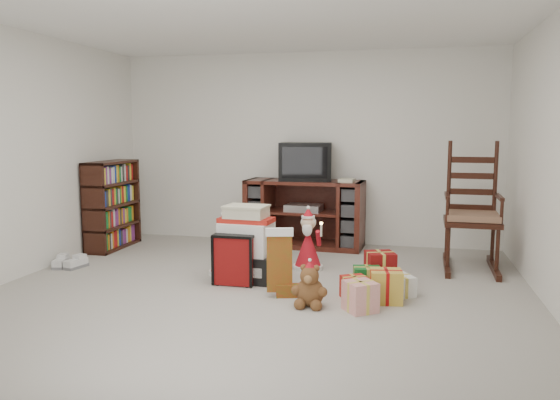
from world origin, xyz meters
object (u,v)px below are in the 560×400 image
object	(u,v)px
gift_pile	(247,248)
teddy_bear	(310,288)
sneaker_pair	(69,263)
tv_stand	(304,213)
rocking_chair	(471,223)
crt_television	(306,162)
bookshelf	(112,206)
santa_figurine	(308,246)
gift_cluster	(374,283)
mrs_claus_figurine	(223,251)
red_suitcase	(235,259)

from	to	relation	value
gift_pile	teddy_bear	world-z (taller)	gift_pile
sneaker_pair	tv_stand	bearing A→B (deg)	32.06
rocking_chair	crt_television	distance (m)	2.15
bookshelf	rocking_chair	bearing A→B (deg)	-0.44
santa_figurine	bookshelf	bearing A→B (deg)	169.28
tv_stand	santa_figurine	world-z (taller)	tv_stand
gift_pile	gift_cluster	xyz separation A→B (m)	(1.29, -0.27, -0.20)
gift_pile	sneaker_pair	distance (m)	2.06
rocking_chair	sneaker_pair	xyz separation A→B (m)	(-4.27, -1.00, -0.44)
santa_figurine	sneaker_pair	size ratio (longest dim) A/B	1.93
mrs_claus_figurine	gift_cluster	bearing A→B (deg)	-14.27
sneaker_pair	red_suitcase	bearing A→B (deg)	-9.61
rocking_chair	teddy_bear	world-z (taller)	rocking_chair
rocking_chair	santa_figurine	world-z (taller)	rocking_chair
gift_cluster	crt_television	xyz separation A→B (m)	(-1.00, 1.95, 0.97)
gift_pile	red_suitcase	size ratio (longest dim) A/B	1.26
tv_stand	teddy_bear	xyz separation A→B (m)	(0.49, -2.36, -0.27)
red_suitcase	gift_pile	bearing A→B (deg)	72.54
red_suitcase	gift_cluster	world-z (taller)	red_suitcase
tv_stand	bookshelf	size ratio (longest dim) A/B	1.38
santa_figurine	gift_cluster	xyz separation A→B (m)	(0.76, -0.82, -0.13)
bookshelf	gift_cluster	bearing A→B (deg)	-21.28
rocking_chair	crt_television	xyz separation A→B (m)	(-1.95, 0.67, 0.61)
gift_pile	mrs_claus_figurine	distance (m)	0.33
red_suitcase	santa_figurine	distance (m)	0.95
mrs_claus_figurine	crt_television	size ratio (longest dim) A/B	0.90
rocking_chair	mrs_claus_figurine	xyz separation A→B (m)	(-2.53, -0.88, -0.24)
rocking_chair	red_suitcase	world-z (taller)	rocking_chair
tv_stand	rocking_chair	distance (m)	2.07
rocking_chair	red_suitcase	size ratio (longest dim) A/B	2.46
rocking_chair	santa_figurine	bearing A→B (deg)	-163.00
red_suitcase	teddy_bear	distance (m)	0.97
gift_pile	red_suitcase	xyz separation A→B (m)	(-0.06, -0.20, -0.07)
bookshelf	teddy_bear	xyz separation A→B (m)	(2.85, -1.73, -0.37)
gift_pile	crt_television	bearing A→B (deg)	84.64
bookshelf	rocking_chair	distance (m)	4.32
crt_television	gift_cluster	bearing A→B (deg)	-70.60
teddy_bear	gift_cluster	bearing A→B (deg)	38.55
sneaker_pair	gift_cluster	bearing A→B (deg)	-8.55
rocking_chair	sneaker_pair	bearing A→B (deg)	-164.93
mrs_claus_figurine	bookshelf	bearing A→B (deg)	153.06
teddy_bear	red_suitcase	bearing A→B (deg)	149.37
bookshelf	gift_pile	bearing A→B (deg)	-26.51
bookshelf	red_suitcase	distance (m)	2.39
crt_television	teddy_bear	bearing A→B (deg)	-86.24
gift_cluster	crt_television	bearing A→B (deg)	117.18
tv_stand	crt_television	bearing A→B (deg)	37.27
bookshelf	red_suitcase	size ratio (longest dim) A/B	1.90
bookshelf	crt_television	bearing A→B (deg)	15.10
tv_stand	crt_television	world-z (taller)	crt_television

